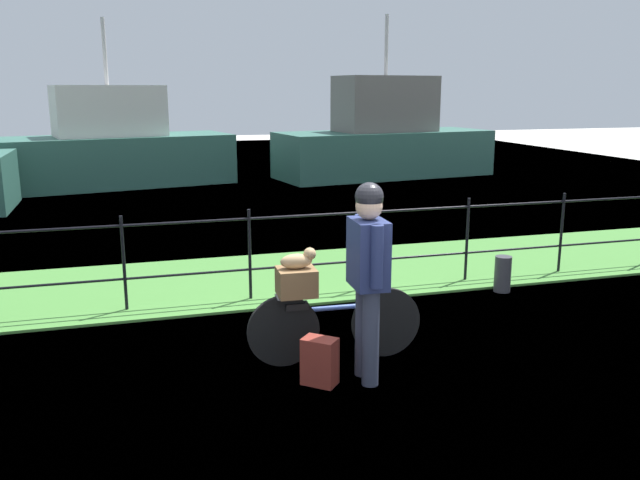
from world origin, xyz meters
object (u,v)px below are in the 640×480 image
terrier_dog (299,260)px  moored_boat_mid (111,149)px  moored_boat_far (384,140)px  backpack_on_paving (320,361)px  wooden_crate (296,282)px  bicycle_main (334,325)px  mooring_bollard (503,274)px  cyclist_person (368,265)px

terrier_dog → moored_boat_mid: 12.26m
moored_boat_far → backpack_on_paving: bearing=-114.0°
wooden_crate → moored_boat_mid: bearing=97.8°
terrier_dog → backpack_on_paving: (0.06, -0.45, -0.76)m
bicycle_main → mooring_bollard: bicycle_main is taller
terrier_dog → cyclist_person: 0.66m
bicycle_main → moored_boat_far: (5.26, 11.94, 0.65)m
wooden_crate → moored_boat_mid: 12.25m
wooden_crate → moored_boat_far: moored_boat_far is taller
backpack_on_paving → moored_boat_mid: bearing=139.6°
terrier_dog → cyclist_person: (0.46, -0.47, 0.04)m
mooring_bollard → moored_boat_far: moored_boat_far is taller
mooring_bollard → wooden_crate: bearing=-154.4°
bicycle_main → terrier_dog: 0.70m
backpack_on_paving → mooring_bollard: mooring_bollard is taller
terrier_dog → wooden_crate: bearing=177.3°
cyclist_person → moored_boat_far: (5.11, 12.40, -0.01)m
wooden_crate → cyclist_person: size_ratio=0.20×
mooring_bollard → moored_boat_far: bearing=75.8°
cyclist_person → backpack_on_paving: (-0.40, 0.03, -0.80)m
cyclist_person → backpack_on_paving: cyclist_person is taller
bicycle_main → wooden_crate: bearing=177.3°
bicycle_main → moored_boat_far: moored_boat_far is taller
cyclist_person → backpack_on_paving: 0.90m
backpack_on_paving → bicycle_main: bearing=100.8°
wooden_crate → backpack_on_paving: size_ratio=0.83×
terrier_dog → mooring_bollard: bearing=25.8°
bicycle_main → terrier_dog: terrier_dog is taller
bicycle_main → backpack_on_paving: size_ratio=3.99×
terrier_dog → mooring_bollard: terrier_dog is taller
wooden_crate → backpack_on_paving: bearing=-79.9°
cyclist_person → mooring_bollard: (2.45, 1.88, -0.78)m
backpack_on_paving → wooden_crate: bearing=141.8°
wooden_crate → cyclist_person: cyclist_person is taller
bicycle_main → wooden_crate: wooden_crate is taller
bicycle_main → wooden_crate: (-0.34, 0.02, 0.42)m
wooden_crate → moored_boat_mid: size_ratio=0.05×
bicycle_main → mooring_bollard: size_ratio=3.65×
cyclist_person → bicycle_main: bearing=107.7°
bicycle_main → terrier_dog: bearing=177.3°
mooring_bollard → moored_boat_mid: 11.70m
wooden_crate → terrier_dog: 0.20m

